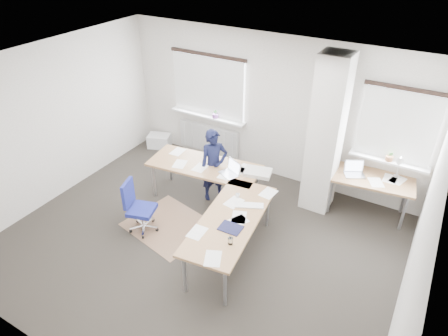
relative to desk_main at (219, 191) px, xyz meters
The scene contains 8 objects.
ground 0.90m from the desk_main, 97.06° to the right, with size 6.00×6.00×0.00m, color black.
room_shell 1.07m from the desk_main, 44.95° to the right, with size 6.04×5.04×2.82m.
floor_mat 1.11m from the desk_main, 147.36° to the right, with size 1.34×1.13×0.01m, color brown.
white_crate 3.13m from the desk_main, 147.10° to the left, with size 0.49×0.34×0.29m, color white.
desk_main is the anchor object (origin of this frame).
desk_side 2.60m from the desk_main, 37.56° to the left, with size 1.48×0.87×1.22m.
task_chair 1.38m from the desk_main, 144.39° to the right, with size 0.52×0.51×0.93m.
person 0.80m from the desk_main, 127.67° to the left, with size 0.50×0.33×1.38m, color black.
Camera 1 is at (2.79, -3.97, 4.44)m, focal length 32.00 mm.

